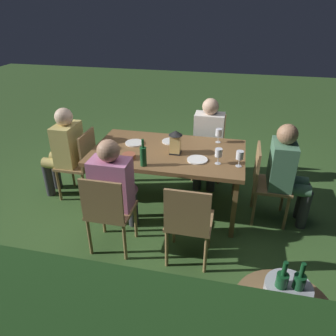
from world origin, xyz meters
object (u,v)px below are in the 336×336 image
object	(u,v)px
wine_glass_a	(219,153)
wine_glass_c	(240,156)
person_in_cream	(208,138)
chair_side_right_b	(108,210)
chair_head_far	(81,161)
chair_side_right_a	(188,221)
lantern_centerpiece	(176,141)
person_in_mustard	(64,148)
plate_a	(171,141)
dining_table	(168,155)
person_in_pink	(114,186)
plate_b	(197,160)
side_table	(277,332)
ice_bucket	(287,294)
plate_c	(135,143)
wine_glass_b	(219,133)
bowl_bread	(129,156)
chair_head_near	(266,181)
person_in_green	(287,170)
chair_side_left_a	(209,143)
bowl_olives	(108,147)
green_bottle_on_table	(143,156)

from	to	relation	value
wine_glass_a	wine_glass_c	bearing A→B (deg)	176.66
person_in_cream	wine_glass_a	size ratio (longest dim) A/B	6.80
chair_side_right_b	chair_head_far	world-z (taller)	same
chair_side_right_a	lantern_centerpiece	world-z (taller)	lantern_centerpiece
person_in_mustard	plate_a	size ratio (longest dim) A/B	5.56
dining_table	chair_side_right_b	distance (m)	0.99
chair_side_right_b	person_in_cream	bearing A→B (deg)	-115.90
person_in_pink	chair_side_right_a	bearing A→B (deg)	165.71
chair_head_far	wine_glass_a	xyz separation A→B (m)	(-1.67, 0.20, 0.37)
person_in_pink	lantern_centerpiece	bearing A→B (deg)	-126.33
plate_b	side_table	xyz separation A→B (m)	(-0.73, 1.65, -0.28)
ice_bucket	plate_c	bearing A→B (deg)	-52.02
chair_side_right_b	wine_glass_c	size ratio (longest dim) A/B	5.15
wine_glass_b	bowl_bread	xyz separation A→B (m)	(0.90, 0.64, -0.09)
chair_side_right_b	side_table	xyz separation A→B (m)	(-1.47, 0.93, -0.02)
chair_head_near	plate_c	size ratio (longest dim) A/B	3.94
plate_a	lantern_centerpiece	bearing A→B (deg)	111.52
person_in_green	side_table	size ratio (longest dim) A/B	1.66
chair_side_left_a	ice_bucket	world-z (taller)	ice_bucket
wine_glass_b	plate_c	world-z (taller)	wine_glass_b
person_in_cream	bowl_bread	xyz separation A→B (m)	(0.75, 0.97, 0.13)
dining_table	person_in_cream	distance (m)	0.79
person_in_green	bowl_olives	distance (m)	1.98
person_in_cream	green_bottle_on_table	xyz separation A→B (m)	(0.55, 1.09, 0.21)
person_in_cream	ice_bucket	bearing A→B (deg)	105.52
plate_c	wine_glass_c	bearing A→B (deg)	165.24
lantern_centerpiece	wine_glass_c	size ratio (longest dim) A/B	1.57
person_in_pink	side_table	world-z (taller)	person_in_pink
chair_head_far	person_in_pink	bearing A→B (deg)	136.01
dining_table	plate_a	bearing A→B (deg)	-84.98
wine_glass_c	bowl_bread	bearing A→B (deg)	3.28
person_in_pink	bowl_bread	bearing A→B (deg)	-92.14
chair_head_near	side_table	bearing A→B (deg)	89.42
person_in_cream	person_in_mustard	bearing A→B (deg)	22.40
chair_head_far	chair_head_near	distance (m)	2.20
person_in_mustard	chair_side_right_a	size ratio (longest dim) A/B	1.32
bowl_olives	side_table	bearing A→B (deg)	135.52
wine_glass_b	bowl_olives	world-z (taller)	wine_glass_b
person_in_cream	chair_side_right_b	size ratio (longest dim) A/B	1.32
lantern_centerpiece	bowl_bread	size ratio (longest dim) A/B	1.83
chair_side_right_b	chair_head_far	xyz separation A→B (m)	(0.72, -0.89, 0.00)
person_in_mustard	chair_side_right_a	xyz separation A→B (m)	(-1.68, 0.89, -0.15)
chair_head_far	plate_a	size ratio (longest dim) A/B	4.21
chair_head_near	green_bottle_on_table	world-z (taller)	green_bottle_on_table
chair_head_far	chair_head_near	size ratio (longest dim) A/B	1.00
bowl_olives	green_bottle_on_table	bearing A→B (deg)	149.02
chair_head_far	person_in_mustard	bearing A→B (deg)	0.00
wine_glass_a	plate_b	size ratio (longest dim) A/B	0.77
dining_table	lantern_centerpiece	world-z (taller)	lantern_centerpiece
lantern_centerpiece	wine_glass_a	world-z (taller)	lantern_centerpiece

